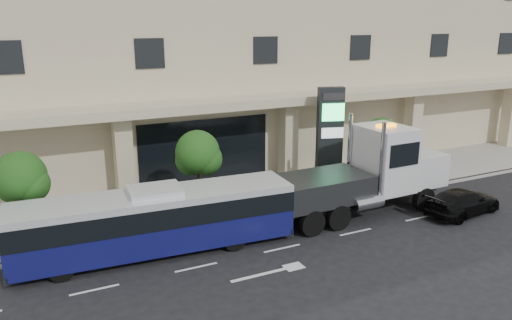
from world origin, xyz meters
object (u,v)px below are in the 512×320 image
(city_bus, at_px, (156,220))
(tow_truck, at_px, (368,174))
(black_sedan, at_px, (463,202))
(signage_pylon, at_px, (330,138))

(city_bus, xyz_separation_m, tow_truck, (11.10, -0.11, 0.55))
(black_sedan, bearing_deg, tow_truck, 52.84)
(signage_pylon, bearing_deg, city_bus, -145.05)
(city_bus, relative_size, tow_truck, 1.08)
(black_sedan, bearing_deg, signage_pylon, 25.49)
(city_bus, bearing_deg, signage_pylon, 22.11)
(tow_truck, bearing_deg, signage_pylon, 86.00)
(city_bus, height_order, signage_pylon, signage_pylon)
(tow_truck, relative_size, black_sedan, 2.37)
(black_sedan, distance_m, signage_pylon, 7.88)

